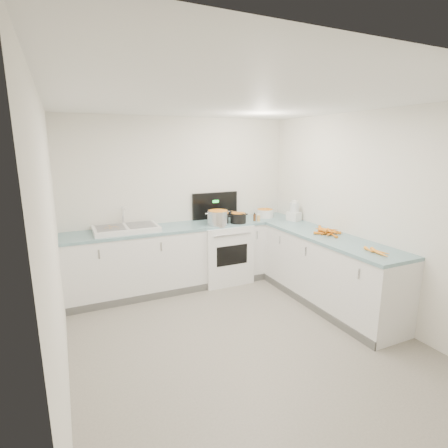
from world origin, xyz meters
name	(u,v)px	position (x,y,z in m)	size (l,w,h in m)	color
floor	(241,339)	(0.00, 0.00, 0.00)	(3.50, 4.00, 0.00)	gray
ceiling	(244,101)	(0.00, 0.00, 2.50)	(3.50, 4.00, 0.00)	white
wall_back	(182,201)	(0.00, 2.00, 1.25)	(3.50, 2.50, 0.00)	white
wall_front	(423,311)	(0.00, -2.00, 1.25)	(3.50, 2.50, 0.00)	white
wall_left	(55,250)	(-1.75, 0.00, 1.25)	(4.00, 2.50, 0.00)	white
wall_right	(368,215)	(1.75, 0.00, 1.25)	(4.00, 2.50, 0.00)	white
counter_back	(189,255)	(0.00, 1.70, 0.47)	(3.50, 0.62, 0.94)	white
counter_right	(328,271)	(1.45, 0.30, 0.47)	(0.62, 2.20, 0.94)	white
stove	(223,251)	(0.55, 1.69, 0.47)	(0.76, 0.65, 1.36)	white
sink	(126,229)	(-0.90, 1.70, 0.98)	(0.86, 0.52, 0.31)	white
steel_pot	(218,218)	(0.41, 1.54, 1.04)	(0.32, 0.32, 0.23)	silver
black_pot	(238,219)	(0.73, 1.52, 1.01)	(0.24, 0.24, 0.17)	black
wooden_spoon	(238,213)	(0.73, 1.52, 1.10)	(0.01, 0.01, 0.32)	#AD7A47
mixing_bowl	(265,213)	(1.33, 1.72, 1.01)	(0.28, 0.28, 0.13)	white
extract_bottle	(255,218)	(1.03, 1.54, 0.99)	(0.04, 0.04, 0.10)	#593319
spice_jar	(258,218)	(1.08, 1.51, 0.99)	(0.05, 0.05, 0.09)	#E5B266
food_processor	(294,212)	(1.60, 1.30, 1.08)	(0.20, 0.23, 0.32)	white
carrot_pile	(328,231)	(1.50, 0.41, 0.98)	(0.37, 0.49, 0.09)	orange
peeled_carrots	(377,252)	(1.40, -0.48, 0.96)	(0.15, 0.36, 0.04)	orange
peelings	(111,227)	(-1.09, 1.70, 1.02)	(0.20, 0.23, 0.01)	tan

